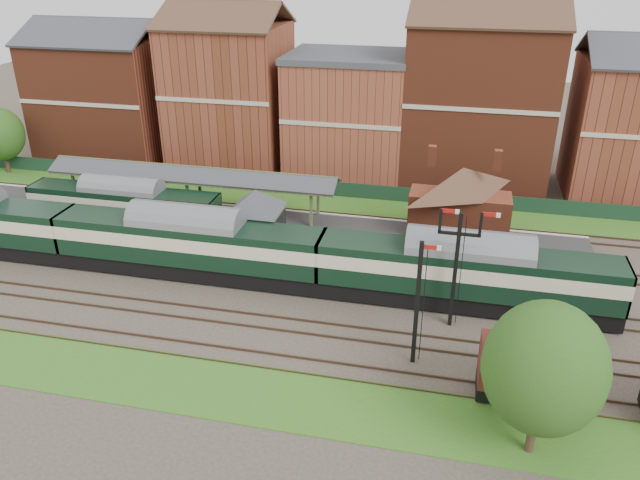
% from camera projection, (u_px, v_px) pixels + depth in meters
% --- Properties ---
extents(ground, '(160.00, 160.00, 0.00)m').
position_uv_depth(ground, '(284.00, 286.00, 45.57)').
color(ground, '#473D33').
rests_on(ground, ground).
extents(grass_back, '(90.00, 4.50, 0.06)m').
position_uv_depth(grass_back, '(330.00, 203.00, 59.59)').
color(grass_back, '#2D6619').
rests_on(grass_back, ground).
extents(grass_front, '(90.00, 5.00, 0.06)m').
position_uv_depth(grass_front, '(226.00, 389.00, 35.03)').
color(grass_front, '#2D6619').
rests_on(grass_front, ground).
extents(fence, '(90.00, 0.12, 1.50)m').
position_uv_depth(fence, '(334.00, 189.00, 61.03)').
color(fence, '#193823').
rests_on(fence, ground).
extents(platform, '(55.00, 3.40, 1.00)m').
position_uv_depth(platform, '(260.00, 220.00, 54.91)').
color(platform, '#2D2D2D').
rests_on(platform, ground).
extents(signal_box, '(5.40, 5.40, 6.00)m').
position_uv_depth(signal_box, '(257.00, 224.00, 47.63)').
color(signal_box, '#697D59').
rests_on(signal_box, ground).
extents(brick_hut, '(3.20, 2.64, 2.94)m').
position_uv_depth(brick_hut, '(359.00, 258.00, 46.90)').
color(brick_hut, brown).
rests_on(brick_hut, ground).
extents(station_building, '(8.10, 8.10, 5.90)m').
position_uv_depth(station_building, '(460.00, 200.00, 49.99)').
color(station_building, brown).
rests_on(station_building, platform).
extents(canopy, '(26.00, 3.89, 4.08)m').
position_uv_depth(canopy, '(192.00, 171.00, 54.33)').
color(canopy, '#4E5736').
rests_on(canopy, platform).
extents(semaphore_bracket, '(3.60, 0.25, 8.18)m').
position_uv_depth(semaphore_bracket, '(457.00, 262.00, 38.94)').
color(semaphore_bracket, black).
rests_on(semaphore_bracket, ground).
extents(semaphore_siding, '(1.23, 0.25, 8.00)m').
position_uv_depth(semaphore_siding, '(418.00, 302.00, 35.61)').
color(semaphore_siding, black).
rests_on(semaphore_siding, ground).
extents(town_backdrop, '(69.00, 10.00, 16.00)m').
position_uv_depth(town_backdrop, '(347.00, 109.00, 64.48)').
color(town_backdrop, brown).
rests_on(town_backdrop, ground).
extents(dmu_train, '(60.19, 3.16, 4.62)m').
position_uv_depth(dmu_train, '(188.00, 243.00, 45.85)').
color(dmu_train, black).
rests_on(dmu_train, ground).
extents(platform_railcar, '(16.94, 2.67, 3.90)m').
position_uv_depth(platform_railcar, '(124.00, 204.00, 53.49)').
color(platform_railcar, black).
rests_on(platform_railcar, ground).
extents(goods_van_a, '(5.90, 2.56, 3.58)m').
position_uv_depth(goods_van_a, '(535.00, 369.00, 33.45)').
color(goods_van_a, black).
rests_on(goods_van_a, ground).
extents(tree_far, '(5.72, 5.72, 8.35)m').
position_uv_depth(tree_far, '(544.00, 368.00, 28.67)').
color(tree_far, '#382619').
rests_on(tree_far, ground).
extents(tree_back, '(4.86, 4.86, 7.10)m').
position_uv_depth(tree_back, '(0.00, 134.00, 65.67)').
color(tree_back, '#382619').
rests_on(tree_back, ground).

